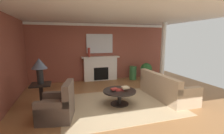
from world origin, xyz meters
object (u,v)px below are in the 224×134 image
at_px(coffee_table, 120,94).
at_px(vase_tall_corner, 133,73).
at_px(table_lamp, 39,66).
at_px(potted_plant, 146,70).
at_px(fireplace, 101,69).
at_px(armchair_near_window, 58,107).
at_px(sofa, 165,89).
at_px(vase_mantel_left, 89,52).
at_px(side_table, 41,94).
at_px(mantel_mirror, 100,44).

distance_m(coffee_table, vase_tall_corner, 3.22).
bearing_deg(table_lamp, potted_plant, 23.85).
relative_size(fireplace, armchair_near_window, 1.89).
xyz_separation_m(fireplace, sofa, (1.60, -2.94, -0.26)).
height_order(armchair_near_window, vase_mantel_left, vase_mantel_left).
bearing_deg(fireplace, table_lamp, -132.89).
relative_size(side_table, vase_tall_corner, 1.06).
relative_size(sofa, side_table, 3.03).
bearing_deg(table_lamp, vase_tall_corner, 29.65).
height_order(mantel_mirror, potted_plant, mantel_mirror).
bearing_deg(table_lamp, vase_mantel_left, 54.01).
bearing_deg(mantel_mirror, sofa, -62.42).
height_order(armchair_near_window, side_table, armchair_near_window).
bearing_deg(sofa, coffee_table, -176.38).
bearing_deg(vase_mantel_left, side_table, -125.99).
height_order(fireplace, potted_plant, fireplace).
height_order(armchair_near_window, coffee_table, armchair_near_window).
bearing_deg(fireplace, sofa, -61.47).
bearing_deg(coffee_table, mantel_mirror, 88.16).
bearing_deg(armchair_near_window, vase_tall_corner, 42.59).
distance_m(vase_tall_corner, potted_plant, 0.66).
xyz_separation_m(armchair_near_window, vase_mantel_left, (1.33, 3.43, 1.07)).
bearing_deg(side_table, vase_tall_corner, 29.65).
distance_m(mantel_mirror, side_table, 3.81).
bearing_deg(side_table, armchair_near_window, -63.06).
xyz_separation_m(sofa, potted_plant, (0.57, 2.41, 0.19)).
bearing_deg(mantel_mirror, coffee_table, -91.84).
distance_m(mantel_mirror, sofa, 3.76).
distance_m(sofa, side_table, 3.98).
xyz_separation_m(fireplace, side_table, (-2.36, -2.54, -0.15)).
xyz_separation_m(mantel_mirror, armchair_near_window, (-1.88, -3.60, -1.46)).
xyz_separation_m(side_table, table_lamp, (0.00, 0.00, 0.82)).
bearing_deg(mantel_mirror, potted_plant, -16.76).
xyz_separation_m(fireplace, table_lamp, (-2.36, -2.54, 0.67)).
bearing_deg(vase_tall_corner, fireplace, 169.23).
xyz_separation_m(mantel_mirror, coffee_table, (-0.10, -3.17, -1.44)).
bearing_deg(fireplace, vase_mantel_left, -174.87).
distance_m(sofa, armchair_near_window, 3.52).
xyz_separation_m(coffee_table, side_table, (-2.25, 0.52, 0.06)).
height_order(table_lamp, vase_mantel_left, vase_mantel_left).
distance_m(fireplace, armchair_near_window, 3.96).
relative_size(side_table, potted_plant, 0.84).
relative_size(fireplace, mantel_mirror, 1.41).
bearing_deg(fireplace, armchair_near_window, -118.42).
xyz_separation_m(armchair_near_window, table_lamp, (-0.48, 0.94, 0.92)).
distance_m(sofa, coffee_table, 1.71).
bearing_deg(sofa, fireplace, 118.53).
height_order(table_lamp, potted_plant, table_lamp).
height_order(sofa, armchair_near_window, armchair_near_window).
bearing_deg(fireplace, side_table, -132.89).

